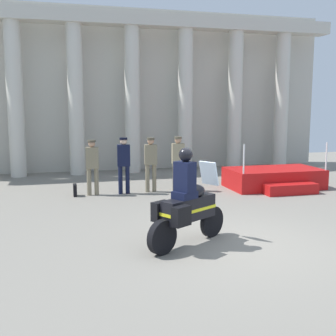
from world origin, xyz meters
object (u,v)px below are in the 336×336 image
at_px(officer_in_row_0, 92,163).
at_px(briefcase_on_ground, 75,190).
at_px(reviewing_stand, 275,179).
at_px(officer_in_row_2, 151,160).
at_px(officer_in_row_1, 124,161).
at_px(motorcycle_with_rider, 186,205).
at_px(officer_in_row_3, 178,159).

bearing_deg(officer_in_row_0, briefcase_on_ground, 5.76).
height_order(reviewing_stand, officer_in_row_2, officer_in_row_2).
bearing_deg(officer_in_row_1, reviewing_stand, -179.26).
distance_m(officer_in_row_0, officer_in_row_1, 0.94).
relative_size(reviewing_stand, motorcycle_with_rider, 1.59).
bearing_deg(briefcase_on_ground, officer_in_row_2, 1.00).
height_order(officer_in_row_2, briefcase_on_ground, officer_in_row_2).
xyz_separation_m(officer_in_row_2, motorcycle_with_rider, (-0.44, -5.18, -0.21)).
distance_m(officer_in_row_2, motorcycle_with_rider, 5.20).
distance_m(officer_in_row_0, officer_in_row_3, 2.66).
bearing_deg(reviewing_stand, officer_in_row_2, 173.99).
xyz_separation_m(officer_in_row_2, officer_in_row_3, (0.86, -0.09, 0.01)).
height_order(officer_in_row_0, officer_in_row_1, officer_in_row_1).
height_order(officer_in_row_0, briefcase_on_ground, officer_in_row_0).
relative_size(officer_in_row_0, briefcase_on_ground, 4.64).
bearing_deg(motorcycle_with_rider, officer_in_row_1, 63.47).
bearing_deg(officer_in_row_1, briefcase_on_ground, 3.69).
xyz_separation_m(officer_in_row_2, briefcase_on_ground, (-2.33, -0.04, -0.83)).
relative_size(officer_in_row_0, motorcycle_with_rider, 0.88).
bearing_deg(officer_in_row_3, motorcycle_with_rider, 80.59).
distance_m(officer_in_row_2, officer_in_row_3, 0.86).
xyz_separation_m(officer_in_row_1, briefcase_on_ground, (-1.48, 0.03, -0.84)).
bearing_deg(officer_in_row_1, officer_in_row_2, -170.35).
relative_size(officer_in_row_1, motorcycle_with_rider, 0.91).
height_order(officer_in_row_2, officer_in_row_3, officer_in_row_3).
distance_m(reviewing_stand, officer_in_row_1, 4.99).
height_order(officer_in_row_0, officer_in_row_3, officer_in_row_3).
relative_size(officer_in_row_0, officer_in_row_2, 0.98).
bearing_deg(briefcase_on_ground, officer_in_row_0, 0.88).
distance_m(reviewing_stand, officer_in_row_2, 4.15).
bearing_deg(reviewing_stand, motorcycle_with_rider, -133.51).
distance_m(officer_in_row_3, motorcycle_with_rider, 5.26).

